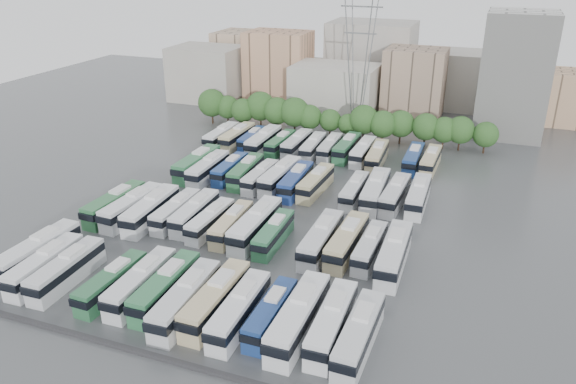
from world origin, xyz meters
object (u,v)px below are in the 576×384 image
at_px(apartment_tower, 515,75).
at_px(bus_r2_s2, 208,169).
at_px(bus_r0_s8, 216,299).
at_px(bus_r2_s8, 316,182).
at_px(bus_r1_s4, 195,212).
at_px(bus_r2_s13, 418,195).
at_px(bus_r2_s4, 246,171).
at_px(bus_r3_s1, 237,136).
at_px(bus_r1_s5, 210,220).
at_px(bus_r3_s12, 413,158).
at_px(bus_r0_s5, 141,282).
at_px(bus_r1_s6, 232,224).
at_px(bus_r3_s2, 252,139).
at_px(bus_r3_s9, 363,151).
at_px(bus_r3_s3, 263,141).
at_px(bus_r2_s5, 260,177).
at_px(bus_r2_s7, 296,181).
at_px(bus_r0_s9, 239,310).
at_px(bus_r3_s4, 280,143).
at_px(bus_r2_s10, 354,190).
at_px(bus_r0_s0, 38,252).
at_px(bus_r3_s13, 431,160).
at_px(bus_r1_s3, 176,211).
at_px(bus_r3_s7, 330,147).
at_px(bus_r0_s13, 359,334).
at_px(bus_r1_s10, 321,239).
at_px(bus_r1_s8, 274,233).
at_px(bus_r1_s11, 347,241).
at_px(electricity_pylon, 360,45).
at_px(bus_r0_s1, 45,265).
at_px(bus_r2_s11, 375,191).
at_px(bus_r2_s1, 197,163).
at_px(bus_r3_s5, 297,144).
at_px(bus_r2_s6, 280,176).
at_px(bus_r1_s1, 132,207).
at_px(bus_r1_s12, 370,247).
at_px(bus_r0_s2, 67,269).
at_px(bus_r3_s10, 377,156).
at_px(bus_r1_s13, 394,253).
at_px(bus_r1_s0, 115,204).
at_px(bus_r2_s12, 395,194).
at_px(bus_r3_s0, 221,136).
at_px(bus_r3_s8, 347,147).

distance_m(apartment_tower, bus_r2_s2, 68.56).
bearing_deg(bus_r0_s8, bus_r2_s8, 90.63).
bearing_deg(bus_r1_s4, bus_r2_s13, 28.81).
relative_size(bus_r2_s4, bus_r3_s1, 0.98).
bearing_deg(bus_r1_s5, bus_r3_s12, 59.02).
xyz_separation_m(bus_r0_s5, bus_r1_s6, (3.11, 17.72, -0.18)).
xyz_separation_m(bus_r3_s2, bus_r3_s9, (23.25, 0.18, 0.14)).
distance_m(bus_r3_s2, bus_r3_s3, 3.41).
xyz_separation_m(bus_r1_s4, bus_r2_s5, (3.41, 16.67, -0.11)).
xyz_separation_m(bus_r2_s7, bus_r3_s9, (6.98, 18.69, -0.07)).
relative_size(bus_r0_s9, bus_r3_s4, 1.10).
xyz_separation_m(bus_r2_s7, bus_r2_s10, (10.15, -0.07, -0.15)).
height_order(bus_r0_s0, bus_r3_s9, bus_r0_s0).
xyz_separation_m(bus_r3_s1, bus_r3_s9, (26.61, 0.29, -0.06)).
distance_m(bus_r3_s4, bus_r3_s13, 29.66).
bearing_deg(bus_r1_s4, bus_r0_s5, -81.02).
xyz_separation_m(bus_r1_s3, bus_r3_s7, (13.09, 36.13, -0.03)).
relative_size(bus_r2_s10, bus_r3_s7, 0.99).
height_order(bus_r0_s13, bus_r1_s10, bus_r1_s10).
relative_size(bus_r1_s8, bus_r3_s3, 0.84).
height_order(bus_r0_s8, bus_r3_s1, bus_r0_s8).
bearing_deg(bus_r1_s11, bus_r1_s10, -165.98).
bearing_deg(bus_r3_s4, bus_r2_s7, -59.38).
bearing_deg(electricity_pylon, bus_r1_s11, -76.82).
bearing_deg(bus_r2_s4, electricity_pylon, 71.55).
distance_m(bus_r0_s1, bus_r3_s7, 59.09).
relative_size(bus_r2_s2, bus_r2_s11, 0.94).
xyz_separation_m(bus_r2_s1, bus_r2_s5, (12.91, -1.04, -0.32)).
height_order(bus_r0_s9, bus_r2_s1, bus_r2_s1).
bearing_deg(bus_r2_s5, bus_r3_s3, 112.97).
bearing_deg(electricity_pylon, bus_r0_s1, -105.10).
bearing_deg(bus_r3_s5, bus_r2_s6, -78.50).
relative_size(bus_r2_s4, bus_r2_s11, 0.90).
height_order(bus_r1_s1, bus_r1_s12, bus_r1_s1).
bearing_deg(bus_r0_s2, bus_r3_s1, 91.43).
bearing_deg(bus_r3_s10, bus_r1_s5, -118.13).
bearing_deg(bus_r1_s13, bus_r2_s7, 135.66).
distance_m(bus_r1_s0, bus_r1_s11, 36.40).
height_order(bus_r1_s8, bus_r3_s10, bus_r3_s10).
bearing_deg(bus_r0_s2, bus_r1_s11, 30.45).
distance_m(bus_r1_s6, bus_r1_s13, 23.40).
height_order(bus_r1_s13, bus_r2_s12, bus_r1_s13).
bearing_deg(bus_r0_s8, bus_r2_s1, 122.22).
distance_m(bus_r0_s5, bus_r3_s0, 55.82).
bearing_deg(bus_r0_s5, bus_r1_s5, 89.62).
xyz_separation_m(bus_r1_s5, bus_r3_s5, (0.10, 36.42, 0.16)).
distance_m(bus_r1_s10, bus_r2_s4, 27.83).
relative_size(bus_r0_s2, bus_r3_s8, 1.01).
bearing_deg(bus_r1_s5, bus_r1_s8, -1.24).
bearing_deg(apartment_tower, bus_r3_s5, -144.43).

